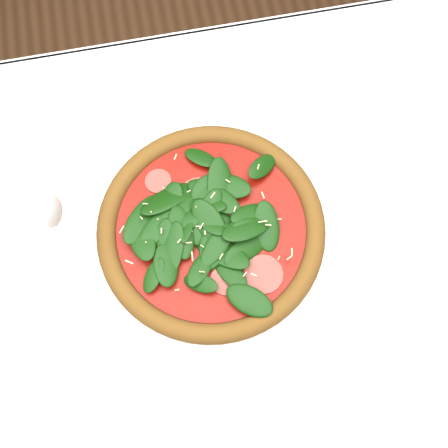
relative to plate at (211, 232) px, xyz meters
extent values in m
plane|color=brown|center=(-0.05, -0.03, -0.76)|extent=(6.00, 6.00, 0.00)
cube|color=silver|center=(-0.05, -0.03, -0.03)|extent=(1.20, 0.80, 0.04)
cylinder|color=#4A331D|center=(0.49, 0.31, -0.40)|extent=(0.06, 0.06, 0.71)
cube|color=silver|center=(-0.05, 0.37, -0.12)|extent=(1.20, 0.01, 0.22)
cylinder|color=white|center=(0.00, 0.00, 0.00)|extent=(0.38, 0.38, 0.01)
torus|color=white|center=(0.00, 0.00, 0.00)|extent=(0.38, 0.38, 0.01)
cylinder|color=#9F5B26|center=(0.00, 0.00, 0.01)|extent=(0.42, 0.42, 0.01)
torus|color=#A76B26|center=(0.00, 0.00, 0.02)|extent=(0.43, 0.43, 0.03)
cylinder|color=#961405|center=(0.00, 0.00, 0.02)|extent=(0.35, 0.35, 0.00)
cylinder|color=brown|center=(0.00, 0.00, 0.02)|extent=(0.31, 0.31, 0.00)
ellipsoid|color=#0E3A0A|center=(0.00, 0.00, 0.03)|extent=(0.34, 0.34, 0.03)
cylinder|color=#FCE7A4|center=(0.00, 0.00, 0.04)|extent=(0.31, 0.31, 0.00)
cylinder|color=white|center=(-0.22, 0.03, -0.01)|extent=(0.07, 0.07, 0.00)
cylinder|color=white|center=(-0.22, 0.03, 0.04)|extent=(0.01, 0.01, 0.09)
ellipsoid|color=white|center=(-0.22, 0.03, 0.12)|extent=(0.07, 0.07, 0.10)
cylinder|color=white|center=(0.44, 0.31, 0.00)|extent=(0.12, 0.12, 0.01)
torus|color=white|center=(0.44, 0.31, 0.00)|extent=(0.12, 0.12, 0.01)
camera|label=1|loc=(-0.03, -0.23, 0.70)|focal=40.00mm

